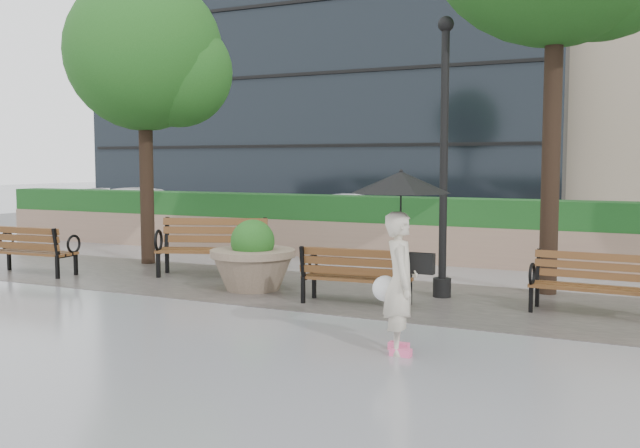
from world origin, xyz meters
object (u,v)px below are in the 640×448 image
at_px(bench_1, 212,259).
at_px(pedestrian, 400,243).
at_px(lamppost, 444,175).
at_px(bench_0, 32,260).
at_px(planter_left, 253,263).
at_px(bench_3, 590,297).
at_px(car_left, 149,209).
at_px(car_right, 357,217).
at_px(bench_2, 356,288).

distance_m(bench_1, pedestrian, 6.02).
bearing_deg(lamppost, bench_0, -170.89).
relative_size(bench_1, planter_left, 1.51).
bearing_deg(bench_0, lamppost, -175.02).
relative_size(planter_left, pedestrian, 0.70).
distance_m(bench_3, pedestrian, 3.52).
xyz_separation_m(bench_1, pedestrian, (4.86, -3.44, 0.89)).
relative_size(planter_left, lamppost, 0.32).
xyz_separation_m(bench_1, car_left, (-6.89, 6.55, 0.34)).
bearing_deg(car_right, planter_left, 179.45).
xyz_separation_m(car_right, pedestrian, (4.95, -10.35, 0.60)).
xyz_separation_m(bench_2, planter_left, (-1.98, 0.35, 0.20)).
bearing_deg(bench_0, bench_2, 176.65).
relative_size(bench_0, bench_1, 0.84).
relative_size(bench_2, bench_3, 1.03).
relative_size(bench_1, bench_3, 1.32).
height_order(lamppost, car_right, lamppost).
relative_size(lamppost, car_left, 0.95).
height_order(bench_2, car_left, car_left).
xyz_separation_m(planter_left, lamppost, (2.95, 0.76, 1.43)).
height_order(planter_left, pedestrian, pedestrian).
xyz_separation_m(bench_0, bench_3, (9.65, 0.83, -0.02)).
height_order(planter_left, car_left, car_left).
bearing_deg(lamppost, bench_2, -131.09).
bearing_deg(bench_2, bench_0, -4.20).
xyz_separation_m(bench_2, car_left, (-10.29, 7.80, 0.40)).
distance_m(bench_0, bench_3, 9.69).
bearing_deg(bench_1, pedestrian, -56.85).
distance_m(bench_0, bench_2, 6.50).
relative_size(car_right, pedestrian, 1.86).
relative_size(bench_2, lamppost, 0.38).
bearing_deg(pedestrian, car_left, 24.94).
relative_size(planter_left, car_right, 0.38).
relative_size(bench_2, pedestrian, 0.83).
bearing_deg(pedestrian, bench_3, -54.69).
height_order(bench_1, car_left, car_left).
bearing_deg(car_left, bench_1, -140.29).
bearing_deg(pedestrian, lamppost, -16.23).
bearing_deg(bench_0, car_right, -114.17).
relative_size(bench_1, bench_2, 1.28).
height_order(bench_0, planter_left, planter_left).
relative_size(bench_0, lamppost, 0.41).
distance_m(bench_1, car_left, 9.51).
xyz_separation_m(car_left, car_right, (6.80, 0.36, -0.04)).
height_order(planter_left, car_right, car_right).
xyz_separation_m(bench_3, pedestrian, (-1.69, -2.93, 0.96)).
bearing_deg(planter_left, bench_1, 147.64).
relative_size(planter_left, car_left, 0.31).
bearing_deg(car_left, bench_0, -161.09).
height_order(bench_1, bench_2, bench_1).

